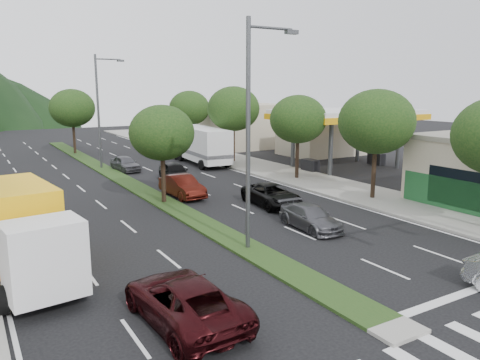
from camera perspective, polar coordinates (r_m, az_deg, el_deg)
ground at (r=15.56m, az=17.36°, el=-16.61°), size 160.00×160.00×0.00m
sidewalk_right at (r=41.64m, az=3.26°, el=1.38°), size 5.00×90.00×0.15m
median at (r=39.08m, az=-14.68°, el=0.37°), size 1.60×56.00×0.12m
crosswalk at (r=14.49m, az=23.57°, el=-19.22°), size 19.00×2.20×0.01m
gas_canopy at (r=42.87m, az=12.90°, el=7.55°), size 12.20×8.20×5.25m
bldg_right_far at (r=61.06m, az=-1.29°, el=6.88°), size 10.00×16.00×5.20m
tree_r_b at (r=30.85m, az=16.31°, el=6.83°), size 4.80×4.80×6.94m
tree_r_c at (r=36.78m, az=7.09°, el=7.36°), size 4.40×4.40×6.48m
tree_r_d at (r=45.06m, az=-0.80°, el=8.67°), size 5.00×5.00×7.17m
tree_r_e at (r=53.95m, az=-6.19°, el=8.70°), size 4.60×4.60×6.71m
tree_med_near at (r=29.08m, az=-9.50°, el=5.68°), size 4.00×4.00×6.02m
tree_med_far at (r=54.05m, az=-19.78°, el=8.25°), size 4.80×4.80×6.94m
streetlight_near at (r=20.14m, az=1.50°, el=6.78°), size 2.60×0.25×10.00m
streetlight_mid at (r=43.35m, az=-16.66°, el=8.65°), size 2.60×0.25×10.00m
suv_maroon at (r=14.91m, az=-6.87°, el=-14.32°), size 2.64×5.31×1.44m
car_queue_a at (r=36.40m, az=-7.95°, el=0.96°), size 2.36×4.64×1.51m
car_queue_b at (r=24.35m, az=8.58°, el=-4.51°), size 1.92×4.22×1.20m
car_queue_c at (r=31.27m, az=-7.07°, el=-0.75°), size 1.71×4.43×1.44m
car_queue_d at (r=28.81m, az=3.88°, el=-1.84°), size 2.55×4.91×1.32m
car_queue_e at (r=41.99m, az=-13.81°, el=1.97°), size 1.90×4.03×1.33m
car_queue_f at (r=50.99m, az=-9.88°, el=3.74°), size 2.10×4.88×1.40m
box_truck at (r=19.39m, az=-25.14°, el=-6.26°), size 3.43×7.38×3.52m
motorhome at (r=44.77m, az=-4.75°, el=4.32°), size 3.42×9.15×3.44m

